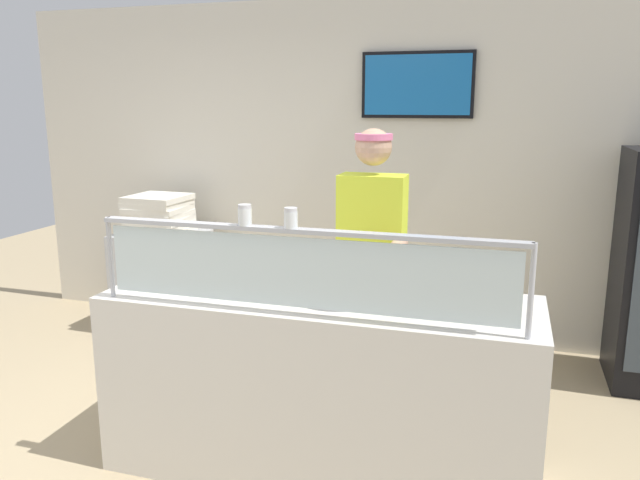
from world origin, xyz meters
The scene contains 11 objects.
ground_plane centered at (1.09, 1.00, 0.00)m, with size 12.00×12.00×0.00m, color tan.
shop_rear_unit centered at (1.09, 2.45, 1.36)m, with size 6.58×0.13×2.70m.
serving_counter centered at (1.09, 0.35, 0.47)m, with size 2.18×0.70×0.95m, color silver.
sneeze_guard centered at (1.09, 0.06, 1.21)m, with size 2.00×0.06×0.41m.
pizza_tray centered at (1.18, 0.38, 0.97)m, with size 0.46×0.46×0.04m.
pizza_server centered at (1.17, 0.36, 0.99)m, with size 0.07×0.28×0.01m, color #ADAFB7.
parmesan_shaker centered at (0.83, 0.06, 1.40)m, with size 0.06×0.06×0.10m.
pepper_flake_shaker centered at (1.05, 0.06, 1.40)m, with size 0.06×0.06×0.09m.
worker_figure centered at (1.23, 0.97, 1.01)m, with size 0.41×0.50×1.76m.
prep_shelf centered at (-0.78, 1.96, 0.42)m, with size 0.70×0.55×0.84m, color #B7BABF.
pizza_box_stack centered at (-0.78, 1.96, 1.00)m, with size 0.48×0.46×0.32m.
Camera 1 is at (1.96, -2.50, 1.90)m, focal length 35.04 mm.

